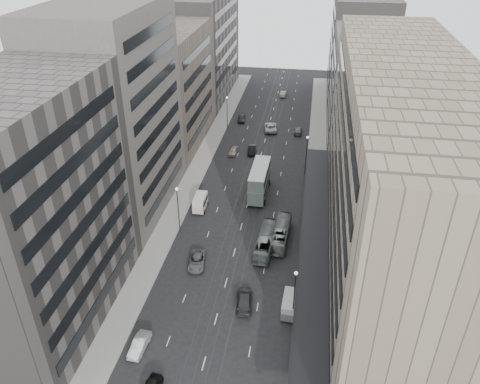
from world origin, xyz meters
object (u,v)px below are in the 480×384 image
Objects in this scene: panel_van at (200,202)px; sedan_2 at (197,261)px; double_decker at (259,180)px; vw_microbus at (290,304)px; sedan_1 at (139,345)px; bus_far at (281,233)px; bus_near at (266,241)px.

panel_van is 0.84× the size of sedan_2.
double_decker is 2.30× the size of vw_microbus.
sedan_1 is (-9.65, -37.97, -2.32)m from double_decker.
vw_microbus is at bearing -74.47° from double_decker.
bus_near is at bearing 52.18° from bus_far.
bus_near is at bearing -37.53° from panel_van.
sedan_1 is (-0.08, -31.29, -0.79)m from panel_van.
panel_van is at bearing -33.06° from bus_near.
panel_van is (-9.57, -6.68, -1.53)m from double_decker.
panel_van reaches higher than sedan_1.
sedan_1 is at bearing 61.70° from bus_far.
bus_near is at bearing 23.13° from sedan_2.
vw_microbus is at bearing 31.29° from sedan_1.
bus_far is at bearing -127.28° from bus_near.
bus_far is 0.95× the size of double_decker.
double_decker is 22.70m from sedan_2.
bus_far is 14.24m from sedan_2.
vw_microbus is at bearing 101.79° from bus_far.
double_decker reaches higher than vw_microbus.
panel_van is (-17.13, 22.33, 0.17)m from vw_microbus.
sedan_1 is at bearing -91.07° from panel_van.
sedan_1 is (-17.21, -8.95, -0.62)m from vw_microbus.
double_decker reaches higher than panel_van.
bus_near is 0.96× the size of double_decker.
bus_near reaches higher than panel_van.
double_decker is 30.04m from vw_microbus.
vw_microbus is 1.04× the size of panel_van.
panel_van is at bearing 93.67° from sedan_1.
sedan_1 is (-14.82, -24.38, -0.66)m from bus_far.
vw_microbus is (7.56, -29.02, -1.70)m from double_decker.
bus_far is at bearing -26.02° from panel_van.
panel_van is (-12.62, 9.37, 0.12)m from bus_near.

